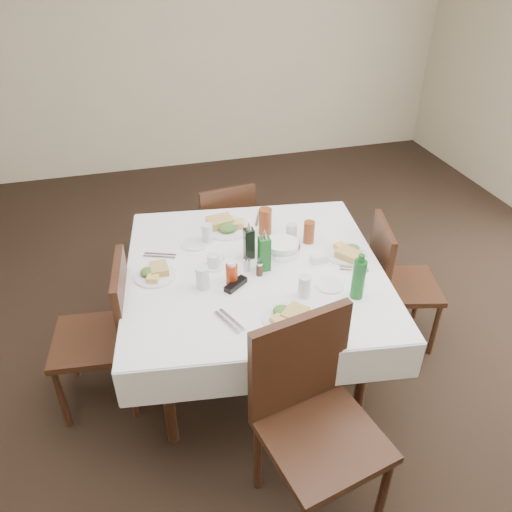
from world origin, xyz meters
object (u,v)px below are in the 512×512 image
Objects in this scene: water_e at (291,233)px; ketchup_bottle at (232,273)px; water_s at (304,286)px; water_w at (203,278)px; bread_basket at (282,247)px; green_bottle at (359,278)px; chair_south at (311,409)px; water_n at (207,234)px; oil_cruet_dark at (249,242)px; coffee_mug at (214,261)px; chair_west at (107,327)px; chair_north at (224,228)px; dining_table at (254,277)px; oil_cruet_green at (264,252)px; chair_east at (393,276)px.

ketchup_bottle is at bearing -144.12° from water_e.
water_w is at bearing 157.19° from water_s.
bread_basket is 0.56m from green_bottle.
water_n is at bearing 100.59° from chair_south.
green_bottle is (0.26, -0.08, 0.05)m from water_s.
oil_cruet_dark reaches higher than coffee_mug.
water_e is (1.14, 0.23, 0.29)m from chair_west.
water_e is at bearing 47.63° from bread_basket.
chair_west is at bearing -132.40° from chair_north.
dining_table is 11.57× the size of ketchup_bottle.
bread_basket is at bearing 22.99° from water_w.
coffee_mug reaches higher than bread_basket.
dining_table is at bearing 1.84° from chair_west.
oil_cruet_dark is (0.20, -0.22, 0.04)m from water_n.
water_w is at bearing -167.43° from oil_cruet_green.
ketchup_bottle is at bearing 148.75° from water_s.
green_bottle is (0.76, -0.28, 0.05)m from water_w.
green_bottle is (-0.48, -0.42, 0.37)m from chair_east.
chair_west reaches higher than chair_east.
oil_cruet_green is at bearing -19.00° from coffee_mug.
chair_east is 7.39× the size of water_e.
chair_north is at bearing 135.22° from chair_east.
chair_south reaches higher than dining_table.
oil_cruet_dark reaches higher than water_n.
water_s is at bearing -91.79° from bread_basket.
chair_west is 4.25× the size of bread_basket.
water_w is 0.16m from ketchup_bottle.
oil_cruet_dark is (-0.02, 1.00, 0.27)m from chair_south.
oil_cruet_dark is (-0.93, 0.09, 0.36)m from chair_east.
green_bottle is (0.65, -0.73, 0.05)m from water_n.
oil_cruet_green is (0.03, -0.95, 0.38)m from chair_north.
green_bottle is (0.25, -0.50, 0.08)m from bread_basket.
chair_east is 0.74m from green_bottle.
chair_west is at bearing 172.63° from ketchup_bottle.
oil_cruet_dark reaches higher than dining_table.
chair_east is 1.14m from ketchup_bottle.
water_n is (-1.13, 0.31, 0.32)m from chair_east.
oil_cruet_dark is at bearing 113.15° from water_s.
coffee_mug is 0.81m from green_bottle.
coffee_mug is (0.63, 0.09, 0.27)m from chair_west.
water_w is at bearing -152.11° from water_e.
water_e is (0.27, 1.10, 0.23)m from chair_south.
chair_north is 1.44m from green_bottle.
chair_south is 4.75× the size of bread_basket.
water_s reaches higher than chair_north.
bread_basket is 0.42m from ketchup_bottle.
ketchup_bottle reaches higher than chair_north.
oil_cruet_dark is (-0.02, -0.81, 0.37)m from chair_north.
chair_south is 1.29m from chair_east.
chair_east is 3.40× the size of oil_cruet_green.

